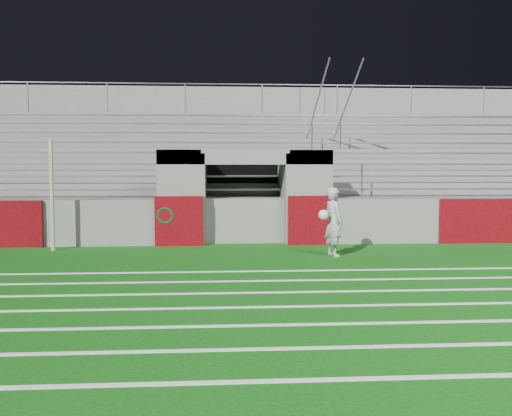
{
  "coord_description": "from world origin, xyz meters",
  "views": [
    {
      "loc": [
        -0.77,
        -12.45,
        2.1
      ],
      "look_at": [
        0.2,
        1.8,
        1.1
      ],
      "focal_mm": 40.0,
      "sensor_mm": 36.0,
      "label": 1
    }
  ],
  "objects": [
    {
      "name": "stadium_structure",
      "position": [
        0.0,
        7.97,
        1.49
      ],
      "size": [
        26.0,
        8.48,
        5.42
      ],
      "color": "slate",
      "rests_on": "ground"
    },
    {
      "name": "field_markings",
      "position": [
        0.0,
        -5.0,
        0.01
      ],
      "size": [
        28.0,
        8.09,
        0.01
      ],
      "color": "white",
      "rests_on": "ground"
    },
    {
      "name": "field_post",
      "position": [
        -4.96,
        2.31,
        1.41
      ],
      "size": [
        0.11,
        0.11,
        2.83
      ],
      "primitive_type": "cylinder",
      "color": "tan",
      "rests_on": "ground"
    },
    {
      "name": "goalkeeper_with_ball",
      "position": [
        1.99,
        0.92,
        0.83
      ],
      "size": [
        0.68,
        0.69,
        1.65
      ],
      "color": "#A3A8AD",
      "rests_on": "ground"
    },
    {
      "name": "hose_coil",
      "position": [
        -2.17,
        2.93,
        0.82
      ],
      "size": [
        0.51,
        0.14,
        0.51
      ],
      "color": "#0B3911",
      "rests_on": "ground"
    },
    {
      "name": "ground",
      "position": [
        0.0,
        0.0,
        0.0
      ],
      "size": [
        90.0,
        90.0,
        0.0
      ],
      "primitive_type": "plane",
      "color": "#0C4C0C",
      "rests_on": "ground"
    }
  ]
}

